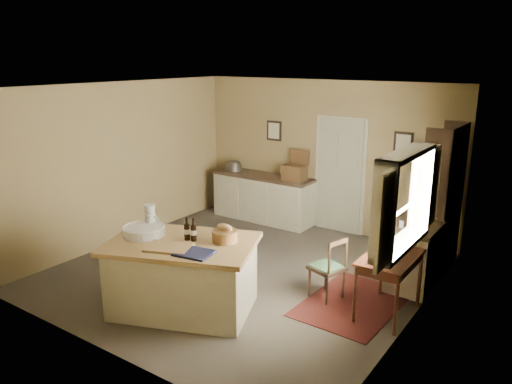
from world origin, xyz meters
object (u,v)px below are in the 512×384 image
(shelving_unit, at_px, (445,200))
(writing_desk, at_px, (390,263))
(work_island, at_px, (182,274))
(sideboard, at_px, (263,196))
(desk_chair, at_px, (327,268))
(right_cabinet, at_px, (416,253))

(shelving_unit, bearing_deg, writing_desk, -95.06)
(work_island, bearing_deg, sideboard, 86.39)
(work_island, xyz_separation_m, writing_desk, (2.16, 1.35, 0.19))
(work_island, xyz_separation_m, desk_chair, (1.34, 1.31, -0.06))
(writing_desk, relative_size, shelving_unit, 0.44)
(right_cabinet, height_order, shelving_unit, shelving_unit)
(writing_desk, height_order, right_cabinet, right_cabinet)
(sideboard, height_order, right_cabinet, sideboard)
(work_island, bearing_deg, shelving_unit, 31.69)
(work_island, bearing_deg, desk_chair, 22.61)
(sideboard, xyz_separation_m, right_cabinet, (3.31, -1.13, -0.02))
(work_island, xyz_separation_m, right_cabinet, (2.16, 2.39, -0.02))
(sideboard, bearing_deg, writing_desk, -33.35)
(right_cabinet, relative_size, shelving_unit, 0.52)
(work_island, height_order, desk_chair, work_island)
(sideboard, xyz_separation_m, desk_chair, (2.49, -2.22, -0.06))
(work_island, height_order, writing_desk, work_island)
(desk_chair, bearing_deg, shelving_unit, 77.98)
(work_island, distance_m, sideboard, 3.71)
(writing_desk, bearing_deg, sideboard, 146.65)
(sideboard, bearing_deg, desk_chair, -41.69)
(desk_chair, height_order, right_cabinet, right_cabinet)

